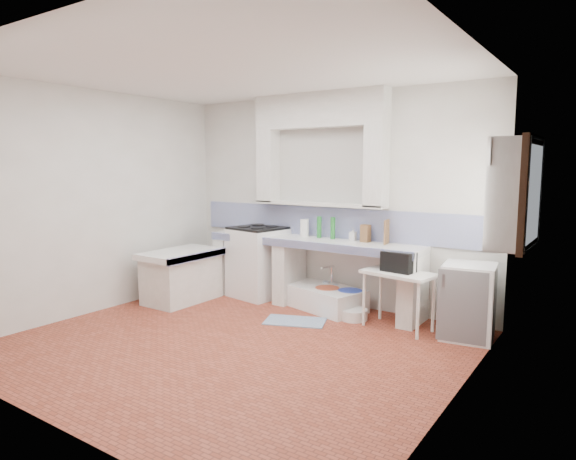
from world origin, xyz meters
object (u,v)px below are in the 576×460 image
Objects in this scene: sink at (323,298)px; side_table at (398,300)px; stove at (258,263)px; fridge at (468,301)px.

side_table is (1.12, -0.24, 0.20)m from sink.
stove is 2.96m from fridge.
fridge is (2.95, -0.13, -0.08)m from stove.
side_table is 0.98× the size of fridge.
stove is at bearing 169.76° from fridge.
fridge is (1.86, -0.12, 0.28)m from sink.
stove is 1.22× the size of side_table.
stove reaches higher than fridge.
fridge reaches higher than sink.
sink is at bearing 8.24° from stove.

